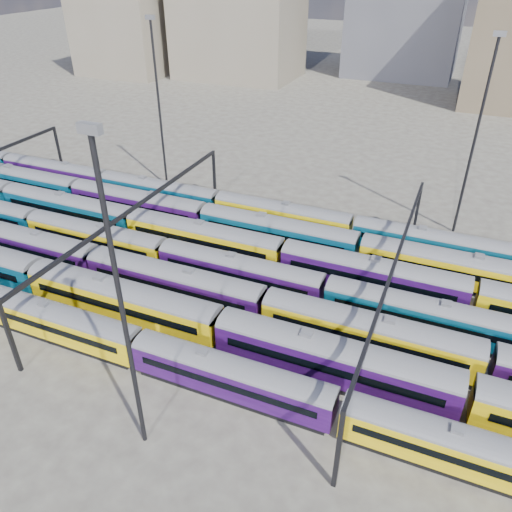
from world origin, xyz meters
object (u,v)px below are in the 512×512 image
at_px(rake_0, 138,345).
at_px(rake_2, 265,303).
at_px(rake_1, 220,325).
at_px(mast_2, 120,299).

bearing_deg(rake_0, rake_2, 49.65).
bearing_deg(rake_1, rake_2, 62.75).
xyz_separation_m(rake_0, rake_1, (5.92, 5.00, 0.45)).
height_order(rake_1, rake_2, rake_1).
bearing_deg(mast_2, rake_0, 126.01).
distance_m(rake_1, mast_2, 16.36).
bearing_deg(mast_2, rake_1, 86.03).
bearing_deg(rake_0, rake_1, 40.18).
relative_size(rake_1, rake_2, 1.05).
xyz_separation_m(rake_1, rake_2, (2.57, 5.00, -0.14)).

